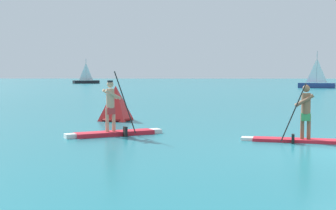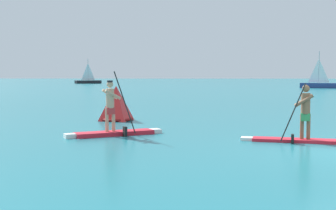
{
  "view_description": "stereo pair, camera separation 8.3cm",
  "coord_description": "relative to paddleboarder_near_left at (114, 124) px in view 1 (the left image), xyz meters",
  "views": [
    {
      "loc": [
        -4.49,
        -11.53,
        1.95
      ],
      "look_at": [
        -5.02,
        4.82,
        0.87
      ],
      "focal_mm": 49.09,
      "sensor_mm": 36.0,
      "label": 1
    },
    {
      "loc": [
        -4.41,
        -11.53,
        1.95
      ],
      "look_at": [
        -5.02,
        4.82,
        0.87
      ],
      "focal_mm": 49.09,
      "sensor_mm": 36.0,
      "label": 2
    }
  ],
  "objects": [
    {
      "name": "paddleboarder_near_left",
      "position": [
        0.0,
        0.0,
        0.0
      ],
      "size": [
        3.01,
        1.86,
        2.07
      ],
      "rotation": [
        0.0,
        0.0,
        0.49
      ],
      "color": "red",
      "rests_on": "ground"
    },
    {
      "name": "paddleboarder_mid_center",
      "position": [
        5.67,
        -1.27,
        0.02
      ],
      "size": [
        3.48,
        1.16,
        1.76
      ],
      "rotation": [
        0.0,
        0.0,
        2.92
      ],
      "color": "red",
      "rests_on": "ground"
    },
    {
      "name": "race_marker_buoy",
      "position": [
        -0.64,
        4.81,
        0.31
      ],
      "size": [
        1.64,
        1.64,
        1.48
      ],
      "color": "red",
      "rests_on": "ground"
    },
    {
      "name": "sailboat_left_horizon",
      "position": [
        -19.13,
        86.05,
        0.27
      ],
      "size": [
        5.67,
        4.35,
        5.42
      ],
      "rotation": [
        0.0,
        0.0,
        0.56
      ],
      "color": "black",
      "rests_on": "ground"
    },
    {
      "name": "sailboat_right_horizon",
      "position": [
        21.67,
        52.9,
        0.29
      ],
      "size": [
        5.16,
        3.45,
        5.35
      ],
      "rotation": [
        0.0,
        0.0,
        2.69
      ],
      "color": "navy",
      "rests_on": "ground"
    }
  ]
}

